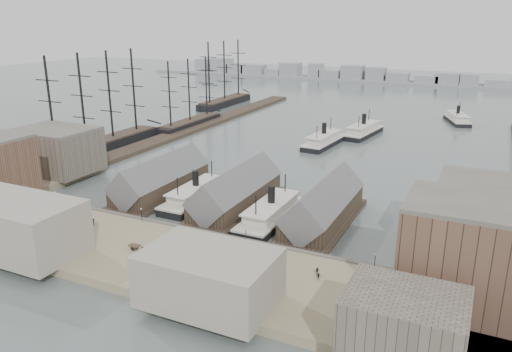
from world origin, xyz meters
The scene contains 42 objects.
ground centered at (0.00, 0.00, 0.00)m, with size 900.00×900.00×0.00m, color #4E5A59.
quay centered at (0.00, -20.00, 1.00)m, with size 180.00×30.00×2.00m, color #87795B.
seawall centered at (0.00, -5.20, 1.15)m, with size 180.00×1.20×2.30m, color #59544C.
west_wharf centered at (-68.00, 100.00, 0.80)m, with size 10.00×220.00×1.60m, color #2D231C.
ferry_shed_west centered at (-26.00, 16.88, 4.64)m, with size 14.00×42.00×12.60m.
ferry_shed_center centered at (0.00, 16.88, 4.64)m, with size 14.00×42.00×12.60m.
ferry_shed_east centered at (26.00, 16.88, 4.64)m, with size 14.00×42.00×12.60m.
warehouse_west_back centered at (-70.00, 18.00, 9.00)m, with size 26.00×20.00×14.00m, color #60564C.
warehouse_east_front centered at (66.00, -12.00, 11.50)m, with size 30.00×18.00×19.00m, color brown.
warehouse_east_back centered at (68.00, 15.00, 9.50)m, with size 28.00×20.00×15.00m, color #60564C.
street_bldg_center centered at (20.00, -32.00, 7.00)m, with size 24.00×16.00×10.00m, color gray.
street_bldg_west centered at (-30.00, -32.00, 8.00)m, with size 30.00×16.00×12.00m, color gray.
street_bldg_east centered at (55.00, -33.00, 7.50)m, with size 18.00×14.00×11.00m, color #60564C.
lamp_post_far_w centered at (-45.00, -7.00, 4.71)m, with size 0.44×0.44×3.92m.
lamp_post_near_w centered at (-15.00, -7.00, 4.71)m, with size 0.44×0.44×3.92m.
lamp_post_near_e centered at (15.00, -7.00, 4.71)m, with size 0.44×0.44×3.92m.
lamp_post_far_e centered at (45.00, -7.00, 4.71)m, with size 0.44×0.44×3.92m.
far_shore centered at (-2.07, 334.14, 3.91)m, with size 500.00×40.00×15.72m.
ferry_docked_west centered at (-13.00, 16.06, 2.44)m, with size 8.73×29.10×10.39m.
ferry_docked_east centered at (13.00, 12.23, 2.50)m, with size 8.96×29.88×10.67m.
ferry_open_near centered at (-0.36, 98.09, 2.47)m, with size 11.39×30.16×10.54m.
ferry_open_mid centered at (10.22, 124.58, 2.54)m, with size 13.09×31.26×10.83m.
ferry_open_far centered at (47.27, 175.33, 2.24)m, with size 16.25×27.92×9.56m.
sailing_ship_near centered at (-80.91, 50.90, 2.93)m, with size 9.71×66.89×39.92m.
sailing_ship_mid centered at (-72.86, 106.21, 2.41)m, with size 8.18×47.24×33.62m.
sailing_ship_far centered at (-88.65, 170.85, 2.83)m, with size 9.55×53.03×39.25m.
tram centered at (59.28, -17.46, 3.80)m, with size 3.98×10.13×3.51m.
horse_cart_left centered at (-29.34, -19.09, 2.79)m, with size 4.65×3.51×1.53m.
horse_cart_center centered at (-4.95, -20.57, 2.77)m, with size 4.77×1.52×1.46m.
horse_cart_right centered at (24.28, -24.46, 2.83)m, with size 4.80×2.31×1.66m.
pedestrian_0 centered at (-53.46, -8.87, 2.82)m, with size 0.60×0.44×1.63m, color black.
pedestrian_1 centered at (-41.06, -22.43, 2.87)m, with size 0.85×0.66×1.74m, color black.
pedestrian_2 centered at (-25.06, -13.72, 2.87)m, with size 1.13×0.65×1.75m, color black.
pedestrian_3 centered at (-21.86, -27.98, 2.89)m, with size 1.05×0.44×1.78m, color black.
pedestrian_4 centered at (5.53, -10.08, 2.90)m, with size 0.88×0.57×1.80m, color black.
pedestrian_5 centered at (6.14, -19.37, 2.82)m, with size 0.60×0.44×1.64m, color black.
pedestrian_6 centered at (20.43, -10.44, 2.90)m, with size 0.87×0.68×1.80m, color black.
pedestrian_7 centered at (28.04, -21.91, 2.87)m, with size 1.12×0.64×1.74m, color black.
pedestrian_8 centered at (35.65, -15.65, 2.79)m, with size 0.93×0.39×1.58m, color black.
pedestrian_9 centered at (57.21, -19.41, 2.86)m, with size 0.84×0.55×1.73m, color black.
pedestrian_10 centered at (48.25, -21.80, 2.83)m, with size 0.81×0.53×1.65m, color black.
pedestrian_11 centered at (34.76, -13.82, 2.87)m, with size 1.02×0.42×1.73m, color black.
Camera 1 is at (62.76, -101.84, 52.45)m, focal length 35.00 mm.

